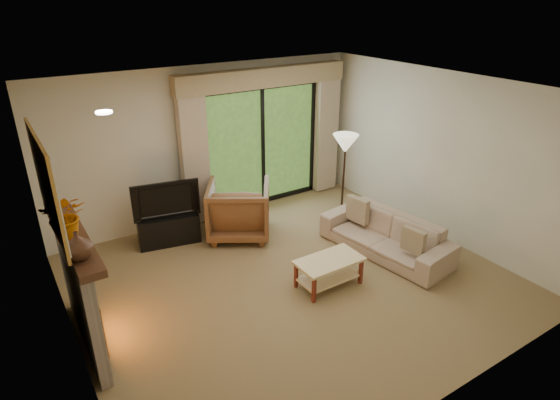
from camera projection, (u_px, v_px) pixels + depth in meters
floor at (292, 280)px, 6.46m from camera, size 5.50×5.50×0.00m
ceiling at (294, 91)px, 5.38m from camera, size 5.50×5.50×0.00m
wall_back at (209, 144)px, 7.84m from camera, size 5.00×0.00×5.00m
wall_front at (456, 292)px, 4.00m from camera, size 5.00×0.00×5.00m
wall_left at (60, 254)px, 4.57m from camera, size 0.00×5.00×5.00m
wall_right at (439, 156)px, 7.27m from camera, size 0.00×5.00×5.00m
fireplace at (80, 292)px, 5.03m from camera, size 0.24×1.70×1.37m
mirror at (47, 186)px, 4.47m from camera, size 0.07×1.45×1.02m
sliding_door at (262, 146)px, 8.37m from camera, size 2.26×0.10×2.16m
curtain_left at (194, 156)px, 7.58m from camera, size 0.45×0.18×2.35m
curtain_right at (326, 131)px, 8.91m from camera, size 0.45×0.18×2.35m
cornice at (264, 78)px, 7.80m from camera, size 3.20×0.24×0.32m
media_console at (168, 228)px, 7.35m from camera, size 1.00×0.59×0.47m
tv at (165, 198)px, 7.13m from camera, size 1.02×0.32×0.58m
armchair at (239, 210)px, 7.47m from camera, size 1.33×1.34×0.90m
sofa at (386, 235)px, 7.02m from camera, size 1.07×2.10×0.59m
pillow_near at (413, 241)px, 6.46m from camera, size 0.14×0.36×0.35m
pillow_far at (358, 210)px, 7.34m from camera, size 0.16×0.41×0.40m
coffee_table at (329, 272)px, 6.27m from camera, size 0.89×0.49×0.40m
floor_lamp at (343, 180)px, 7.75m from camera, size 0.52×0.52×1.56m
vase at (78, 245)px, 4.31m from camera, size 0.33×0.33×0.28m
branches at (66, 216)px, 4.65m from camera, size 0.53×0.49×0.48m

